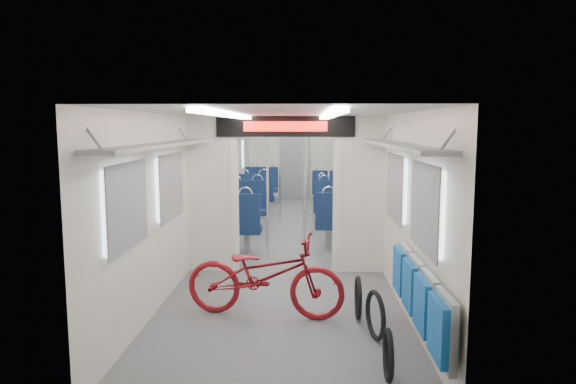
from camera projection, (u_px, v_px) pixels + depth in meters
The scene contains 14 objects.
carriage at pixel (289, 163), 9.29m from camera, with size 12.00×12.02×2.31m.
bicycle at pixel (265, 275), 5.80m from camera, with size 0.63×1.82×0.96m, color maroon.
flip_bench at pixel (419, 295), 4.80m from camera, with size 0.12×2.14×0.56m.
bike_hoop_a at pixel (388, 358), 4.34m from camera, with size 0.46×0.46×0.05m, color black.
bike_hoop_b at pixel (375, 318), 5.18m from camera, with size 0.51×0.51×0.05m, color black.
bike_hoop_c at pixel (358, 300), 5.75m from camera, with size 0.49×0.49×0.05m, color black.
seat_bay_near_left at pixel (240, 211), 9.65m from camera, with size 0.95×2.27×1.16m.
seat_bay_near_right at pixel (338, 209), 9.97m from camera, with size 0.93×2.16×1.13m.
seat_bay_far_left at pixel (258, 188), 13.37m from camera, with size 0.94×2.23×1.15m.
seat_bay_far_right at pixel (330, 191), 13.08m from camera, with size 0.89×1.98×1.07m.
stanchion_near_left at pixel (268, 189), 8.30m from camera, with size 0.04×0.04×2.30m, color silver.
stanchion_near_right at pixel (305, 190), 8.12m from camera, with size 0.04×0.04×2.30m, color silver.
stanchion_far_left at pixel (280, 173), 11.23m from camera, with size 0.04×0.04×2.30m, color silver.
stanchion_far_right at pixel (307, 172), 11.32m from camera, with size 0.04×0.04×2.30m, color silver.
Camera 1 is at (0.28, -9.55, 2.14)m, focal length 32.00 mm.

